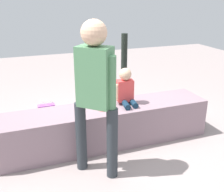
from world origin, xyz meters
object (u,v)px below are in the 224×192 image
at_px(gift_bag, 47,113).
at_px(cake_box_white, 80,113).
at_px(handbag_black_leather, 19,132).
at_px(child_seated, 126,89).
at_px(cake_plate, 105,107).
at_px(water_bottle_near_gift, 108,102).
at_px(adult_standing, 95,87).
at_px(party_cup_red, 103,124).

bearing_deg(gift_bag, cake_box_white, -1.70).
bearing_deg(gift_bag, handbag_black_leather, -134.10).
bearing_deg(child_seated, handbag_black_leather, 161.26).
height_order(gift_bag, cake_box_white, gift_bag).
xyz_separation_m(child_seated, cake_plate, (-0.31, -0.05, -0.19)).
bearing_deg(handbag_black_leather, cake_box_white, 24.81).
relative_size(water_bottle_near_gift, handbag_black_leather, 0.68).
xyz_separation_m(child_seated, gift_bag, (-0.93, 0.92, -0.59)).
xyz_separation_m(water_bottle_near_gift, handbag_black_leather, (-1.53, -0.66, 0.01)).
bearing_deg(water_bottle_near_gift, cake_box_white, -159.49).
relative_size(cake_box_white, handbag_black_leather, 0.95).
bearing_deg(adult_standing, gift_bag, 102.28).
height_order(water_bottle_near_gift, handbag_black_leather, handbag_black_leather).
bearing_deg(cake_plate, cake_box_white, 96.13).
height_order(child_seated, handbag_black_leather, child_seated).
relative_size(water_bottle_near_gift, party_cup_red, 2.14).
distance_m(gift_bag, cake_box_white, 0.52).
bearing_deg(gift_bag, cake_plate, -57.67).
bearing_deg(cake_plate, gift_bag, 122.33).
bearing_deg(party_cup_red, handbag_black_leather, 177.93).
relative_size(cake_plate, party_cup_red, 2.20).
relative_size(child_seated, cake_plate, 2.16).
height_order(child_seated, cake_plate, child_seated).
xyz_separation_m(adult_standing, cake_plate, (0.29, 0.54, -0.47)).
bearing_deg(party_cup_red, cake_box_white, 115.64).
bearing_deg(child_seated, cake_plate, -170.79).
bearing_deg(water_bottle_near_gift, handbag_black_leather, -156.76).
distance_m(child_seated, cake_plate, 0.37).
bearing_deg(water_bottle_near_gift, gift_bag, -169.64).
distance_m(cake_plate, water_bottle_near_gift, 1.34).
height_order(party_cup_red, cake_box_white, cake_box_white).
relative_size(cake_plate, cake_box_white, 0.74).
height_order(adult_standing, cake_box_white, adult_standing).
xyz_separation_m(child_seated, adult_standing, (-0.60, -0.59, 0.28)).
distance_m(adult_standing, water_bottle_near_gift, 2.08).
xyz_separation_m(cake_plate, gift_bag, (-0.62, 0.97, -0.39)).
relative_size(cake_plate, gift_bag, 0.67).
xyz_separation_m(adult_standing, party_cup_red, (0.42, 1.02, -0.96)).
bearing_deg(handbag_black_leather, gift_bag, 45.90).
relative_size(adult_standing, cake_plate, 7.47).
bearing_deg(cake_box_white, water_bottle_near_gift, 20.51).
bearing_deg(cake_box_white, handbag_black_leather, -155.19).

